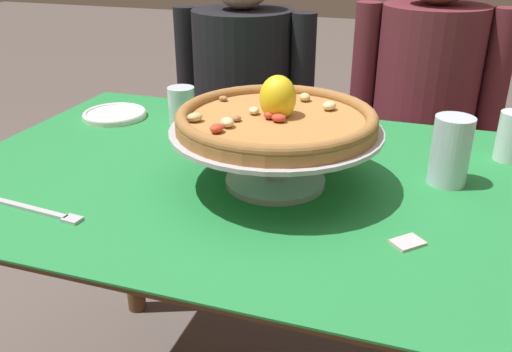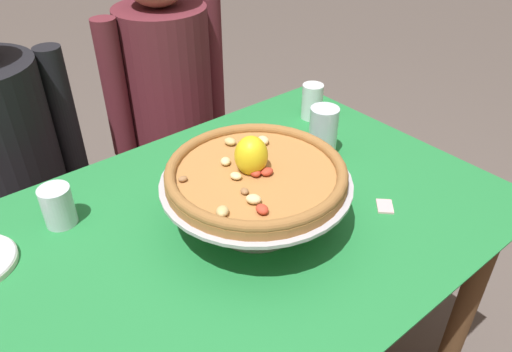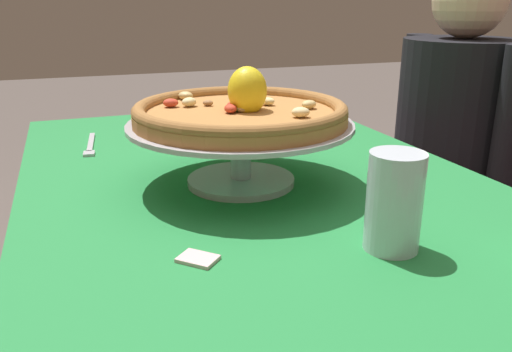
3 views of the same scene
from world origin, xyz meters
name	(u,v)px [view 1 (image 1 of 3)]	position (x,y,z in m)	size (l,w,h in m)	color
dining_table	(258,221)	(0.00, 0.00, 0.63)	(1.27, 0.85, 0.74)	brown
pizza_stand	(276,145)	(0.05, -0.03, 0.83)	(0.41, 0.41, 0.12)	#B7B7C1
pizza	(276,118)	(0.05, -0.03, 0.88)	(0.38, 0.38, 0.10)	#AD753D
water_glass_side_right	(450,155)	(0.37, 0.08, 0.80)	(0.08, 0.08, 0.14)	silver
water_glass_back_left	(182,108)	(-0.29, 0.24, 0.78)	(0.07, 0.07, 0.09)	silver
water_glass_back_right	(511,139)	(0.49, 0.25, 0.79)	(0.06, 0.06, 0.11)	white
side_plate	(115,114)	(-0.48, 0.22, 0.75)	(0.17, 0.17, 0.02)	silver
dinner_fork	(42,212)	(-0.31, -0.28, 0.75)	(0.20, 0.04, 0.01)	#B7B7C1
sugar_packet	(408,242)	(0.31, -0.18, 0.75)	(0.05, 0.04, 0.01)	beige
diner_left	(244,127)	(-0.30, 0.74, 0.56)	(0.49, 0.34, 1.16)	maroon
diner_right	(419,136)	(0.30, 0.77, 0.59)	(0.47, 0.32, 1.23)	#1E3833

